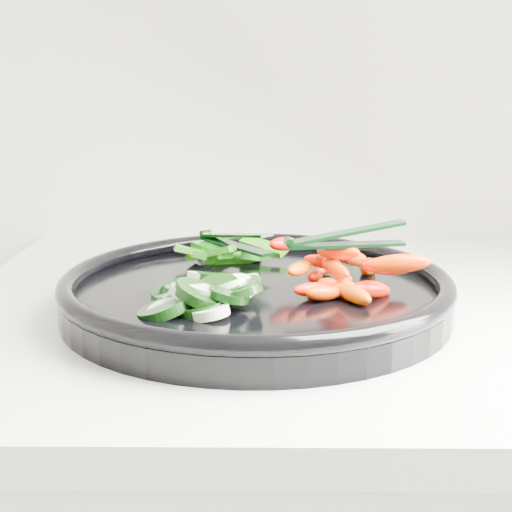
{
  "coord_description": "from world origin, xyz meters",
  "views": [
    {
      "loc": [
        -0.69,
        1.0,
        1.14
      ],
      "look_at": [
        -0.7,
        1.66,
        0.99
      ],
      "focal_mm": 50.0,
      "sensor_mm": 36.0,
      "label": 1
    }
  ],
  "objects": [
    {
      "name": "tong_carrot",
      "position": [
        -0.62,
        1.65,
        1.0
      ],
      "size": [
        0.11,
        0.03,
        0.02
      ],
      "color": "black",
      "rests_on": "carrot_pile"
    },
    {
      "name": "pepper_pile",
      "position": [
        -0.73,
        1.76,
        0.96
      ],
      "size": [
        0.12,
        0.08,
        0.04
      ],
      "color": "#176D0A",
      "rests_on": "veggie_tray"
    },
    {
      "name": "tong_pepper",
      "position": [
        -0.73,
        1.75,
        0.98
      ],
      "size": [
        0.08,
        0.1,
        0.02
      ],
      "color": "black",
      "rests_on": "pepper_pile"
    },
    {
      "name": "carrot_pile",
      "position": [
        -0.61,
        1.65,
        0.97
      ],
      "size": [
        0.15,
        0.15,
        0.05
      ],
      "color": "red",
      "rests_on": "veggie_tray"
    },
    {
      "name": "veggie_tray",
      "position": [
        -0.7,
        1.66,
        0.95
      ],
      "size": [
        0.44,
        0.44,
        0.04
      ],
      "color": "black",
      "rests_on": "counter"
    },
    {
      "name": "cucumber_pile",
      "position": [
        -0.75,
        1.6,
        0.96
      ],
      "size": [
        0.12,
        0.12,
        0.04
      ],
      "color": "black",
      "rests_on": "veggie_tray"
    }
  ]
}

